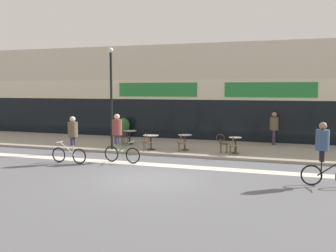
{
  "coord_description": "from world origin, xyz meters",
  "views": [
    {
      "loc": [
        5.06,
        -12.81,
        3.23
      ],
      "look_at": [
        -1.18,
        5.61,
        1.33
      ],
      "focal_mm": 42.0,
      "sensor_mm": 36.0,
      "label": 1
    }
  ],
  "objects": [
    {
      "name": "bistro_table_1",
      "position": [
        -2.05,
        5.49,
        0.65
      ],
      "size": [
        0.78,
        0.78,
        0.74
      ],
      "color": "black",
      "rests_on": "sidewalk_slab"
    },
    {
      "name": "ground_plane",
      "position": [
        0.0,
        0.0,
        0.0
      ],
      "size": [
        120.0,
        120.0,
        0.0
      ],
      "primitive_type": "plane",
      "color": "#5B5B60"
    },
    {
      "name": "lamp_post",
      "position": [
        -4.01,
        5.06,
        3.07
      ],
      "size": [
        0.26,
        0.26,
        5.11
      ],
      "color": "black",
      "rests_on": "sidewalk_slab"
    },
    {
      "name": "planter_pot",
      "position": [
        -5.42,
        9.46,
        0.81
      ],
      "size": [
        0.76,
        0.76,
        1.24
      ],
      "color": "#232326",
      "rests_on": "sidewalk_slab"
    },
    {
      "name": "cafe_chair_3_side",
      "position": [
        1.54,
        5.7,
        0.64
      ],
      "size": [
        0.58,
        0.41,
        0.9
      ],
      "rotation": [
        0.0,
        0.0,
        0.02
      ],
      "color": "#4C3823",
      "rests_on": "sidewalk_slab"
    },
    {
      "name": "cafe_chair_2_near",
      "position": [
        -0.37,
        5.27,
        0.64
      ],
      "size": [
        0.44,
        0.59,
        0.9
      ],
      "rotation": [
        0.0,
        0.0,
        1.68
      ],
      "color": "#4C3823",
      "rests_on": "sidewalk_slab"
    },
    {
      "name": "bistro_table_2",
      "position": [
        -0.38,
        5.9,
        0.67
      ],
      "size": [
        0.69,
        0.69,
        0.78
      ],
      "color": "black",
      "rests_on": "sidewalk_slab"
    },
    {
      "name": "cyclist_1",
      "position": [
        -2.39,
        2.47,
        1.21
      ],
      "size": [
        1.76,
        0.54,
        2.11
      ],
      "rotation": [
        0.0,
        0.0,
        -0.09
      ],
      "color": "black",
      "rests_on": "ground"
    },
    {
      "name": "cafe_chair_0_side",
      "position": [
        -4.49,
        6.92,
        0.64
      ],
      "size": [
        0.58,
        0.41,
        0.9
      ],
      "rotation": [
        0.0,
        0.0,
        -0.03
      ],
      "color": "#4C3823",
      "rests_on": "sidewalk_slab"
    },
    {
      "name": "cafe_chair_3_near",
      "position": [
        2.17,
        5.08,
        0.64
      ],
      "size": [
        0.42,
        0.58,
        0.9
      ],
      "rotation": [
        0.0,
        0.0,
        1.62
      ],
      "color": "#4C3823",
      "rests_on": "sidewalk_slab"
    },
    {
      "name": "storefront_facade",
      "position": [
        0.0,
        11.97,
        2.91
      ],
      "size": [
        40.0,
        4.06,
        5.86
      ],
      "color": "beige",
      "rests_on": "ground"
    },
    {
      "name": "cyclist_2",
      "position": [
        -4.15,
        1.59,
        1.17
      ],
      "size": [
        1.69,
        0.48,
        2.03
      ],
      "rotation": [
        0.0,
        0.0,
        3.12
      ],
      "color": "black",
      "rests_on": "ground"
    },
    {
      "name": "pedestrian_near_end",
      "position": [
        3.71,
        9.19,
        1.18
      ],
      "size": [
        0.52,
        0.52,
        1.79
      ],
      "rotation": [
        0.0,
        0.0,
        0.13
      ],
      "color": "#382D47",
      "rests_on": "sidewalk_slab"
    },
    {
      "name": "cyclist_0",
      "position": [
        5.83,
        0.83,
        1.22
      ],
      "size": [
        1.77,
        0.49,
        2.12
      ],
      "rotation": [
        0.0,
        0.0,
        0.03
      ],
      "color": "black",
      "rests_on": "ground"
    },
    {
      "name": "cafe_chair_0_near",
      "position": [
        -3.85,
        6.3,
        0.64
      ],
      "size": [
        0.45,
        0.6,
        0.9
      ],
      "rotation": [
        0.0,
        0.0,
        1.7
      ],
      "color": "#4C3823",
      "rests_on": "sidewalk_slab"
    },
    {
      "name": "bike_lane_stripe",
      "position": [
        0.0,
        2.44,
        0.0
      ],
      "size": [
        36.0,
        0.7,
        0.01
      ],
      "primitive_type": "cube",
      "color": "silver",
      "rests_on": "ground"
    },
    {
      "name": "bistro_table_3",
      "position": [
        2.17,
        5.71,
        0.66
      ],
      "size": [
        0.6,
        0.6,
        0.78
      ],
      "color": "black",
      "rests_on": "sidewalk_slab"
    },
    {
      "name": "cafe_chair_1_near",
      "position": [
        -2.04,
        4.87,
        0.64
      ],
      "size": [
        0.43,
        0.59,
        0.9
      ],
      "rotation": [
        0.0,
        0.0,
        1.65
      ],
      "color": "#4C3823",
      "rests_on": "sidewalk_slab"
    },
    {
      "name": "sidewalk_slab",
      "position": [
        0.0,
        7.25,
        0.06
      ],
      "size": [
        40.0,
        5.5,
        0.12
      ],
      "primitive_type": "cube",
      "color": "gray",
      "rests_on": "ground"
    },
    {
      "name": "bistro_table_0",
      "position": [
        -3.86,
        6.92,
        0.66
      ],
      "size": [
        0.73,
        0.73,
        0.75
      ],
      "color": "black",
      "rests_on": "sidewalk_slab"
    }
  ]
}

